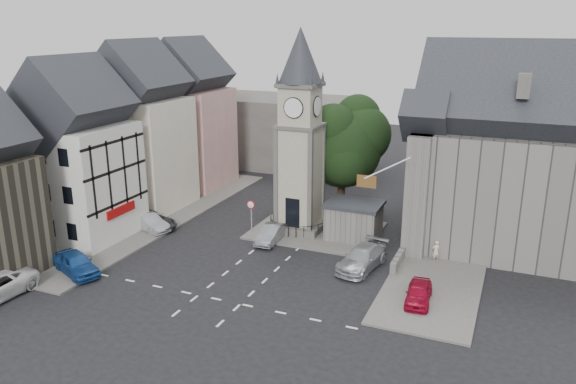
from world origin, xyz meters
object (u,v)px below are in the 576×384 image
at_px(car_west_blue, 76,263).
at_px(car_east_red, 419,293).
at_px(stone_shelter, 354,221).
at_px(pedestrian, 436,251).
at_px(clock_tower, 300,133).

relative_size(car_west_blue, car_east_red, 1.21).
height_order(stone_shelter, pedestrian, stone_shelter).
distance_m(car_west_blue, pedestrian, 25.21).
bearing_deg(pedestrian, car_east_red, 54.10).
relative_size(clock_tower, pedestrian, 10.05).
bearing_deg(clock_tower, stone_shelter, -5.84).
bearing_deg(car_east_red, clock_tower, 137.27).
relative_size(clock_tower, car_east_red, 4.39).
distance_m(car_east_red, pedestrian, 6.66).
xyz_separation_m(clock_tower, car_east_red, (11.50, -9.01, -7.49)).
bearing_deg(stone_shelter, pedestrian, -15.57).
distance_m(clock_tower, stone_shelter, 8.15).
distance_m(car_west_blue, car_east_red, 22.92).
xyz_separation_m(clock_tower, pedestrian, (11.50, -2.36, -7.31)).
bearing_deg(car_east_red, stone_shelter, 123.53).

